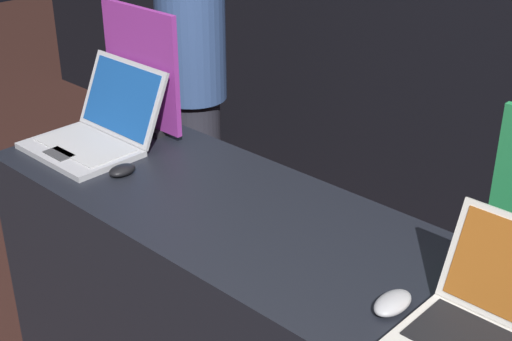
{
  "coord_description": "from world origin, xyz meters",
  "views": [
    {
      "loc": [
        1.18,
        -0.96,
        2.0
      ],
      "look_at": [
        -0.02,
        0.31,
        1.13
      ],
      "focal_mm": 50.0,
      "sensor_mm": 36.0,
      "label": 1
    }
  ],
  "objects": [
    {
      "name": "mouse_front",
      "position": [
        -0.52,
        0.22,
        1.0
      ],
      "size": [
        0.06,
        0.09,
        0.03
      ],
      "color": "black",
      "rests_on": "display_counter"
    },
    {
      "name": "laptop_front",
      "position": [
        -0.76,
        0.3,
        1.04
      ],
      "size": [
        0.38,
        0.39,
        0.27
      ],
      "color": "#B7B7BC",
      "rests_on": "display_counter"
    },
    {
      "name": "laptop_back",
      "position": [
        0.72,
        0.26,
        1.04
      ],
      "size": [
        0.33,
        0.33,
        0.24
      ],
      "color": "silver",
      "rests_on": "display_counter"
    },
    {
      "name": "mouse_back",
      "position": [
        0.5,
        0.22,
        1.0
      ],
      "size": [
        0.07,
        0.12,
        0.03
      ],
      "color": "#B2B2B7",
      "rests_on": "display_counter"
    },
    {
      "name": "person_bystander",
      "position": [
        -1.22,
        1.15,
        0.88
      ],
      "size": [
        0.32,
        0.32,
        1.69
      ],
      "color": "#282833",
      "rests_on": "ground_plane"
    },
    {
      "name": "promo_stand_front",
      "position": [
        -0.76,
        0.51,
        1.2
      ],
      "size": [
        0.38,
        0.07,
        0.45
      ],
      "color": "black",
      "rests_on": "display_counter"
    }
  ]
}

